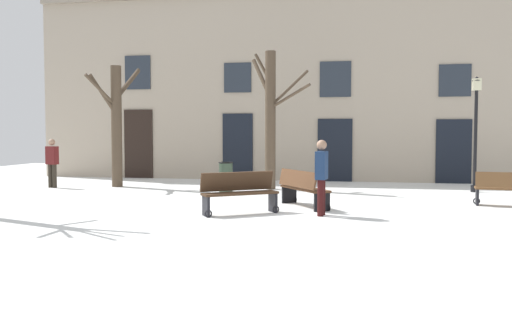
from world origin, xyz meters
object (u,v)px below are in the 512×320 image
object	(u,v)px
bench_back_to_back_left	(302,188)
bench_far_corner	(511,189)
bench_near_lamp	(239,192)
person_strolling	(321,174)
streetlamp	(476,121)
litter_bin	(226,177)
tree_left_of_center	(117,121)
tree_right_of_center	(271,116)
person_by_shop_door	(52,161)

from	to	relation	value
bench_back_to_back_left	bench_far_corner	bearing A→B (deg)	-113.35
bench_near_lamp	bench_far_corner	bearing A→B (deg)	-13.71
person_strolling	bench_near_lamp	bearing A→B (deg)	100.39
streetlamp	litter_bin	bearing A→B (deg)	-169.75
tree_left_of_center	streetlamp	distance (m)	11.44
tree_left_of_center	litter_bin	size ratio (longest dim) A/B	4.44
tree_left_of_center	bench_near_lamp	bearing A→B (deg)	-43.38
tree_right_of_center	person_strolling	distance (m)	5.73
tree_left_of_center	bench_far_corner	size ratio (longest dim) A/B	2.35
tree_left_of_center	bench_far_corner	distance (m)	12.07
tree_right_of_center	person_by_shop_door	world-z (taller)	tree_right_of_center
litter_bin	person_by_shop_door	world-z (taller)	person_by_shop_door
tree_right_of_center	person_strolling	bearing A→B (deg)	-69.13
bench_far_corner	person_strolling	bearing A→B (deg)	34.40
tree_right_of_center	litter_bin	size ratio (longest dim) A/B	4.82
bench_far_corner	person_by_shop_door	world-z (taller)	person_by_shop_door
bench_back_to_back_left	tree_left_of_center	bearing A→B (deg)	25.48
tree_right_of_center	person_strolling	xyz separation A→B (m)	(1.98, -5.18, -1.42)
bench_back_to_back_left	bench_near_lamp	size ratio (longest dim) A/B	1.01
streetlamp	bench_near_lamp	bearing A→B (deg)	-137.60
bench_far_corner	bench_near_lamp	world-z (taller)	bench_near_lamp
bench_back_to_back_left	streetlamp	bearing A→B (deg)	-83.73
tree_left_of_center	tree_right_of_center	bearing A→B (deg)	2.57
streetlamp	person_by_shop_door	size ratio (longest dim) A/B	2.19
streetlamp	bench_far_corner	size ratio (longest dim) A/B	2.03
tree_left_of_center	bench_far_corner	bearing A→B (deg)	-12.87
tree_left_of_center	bench_far_corner	world-z (taller)	tree_left_of_center
tree_left_of_center	person_strolling	world-z (taller)	tree_left_of_center
litter_bin	bench_far_corner	distance (m)	7.91
litter_bin	person_strolling	xyz separation A→B (m)	(3.20, -4.14, 0.46)
bench_back_to_back_left	person_by_shop_door	world-z (taller)	person_by_shop_door
bench_near_lamp	litter_bin	bearing A→B (deg)	73.72
tree_left_of_center	bench_back_to_back_left	bearing A→B (deg)	-29.34
bench_back_to_back_left	bench_far_corner	xyz separation A→B (m)	(5.03, 1.05, -0.02)
tree_right_of_center	bench_back_to_back_left	size ratio (longest dim) A/B	2.58
bench_back_to_back_left	person_strolling	distance (m)	1.42
tree_left_of_center	tree_right_of_center	size ratio (longest dim) A/B	0.92
bench_near_lamp	person_strolling	bearing A→B (deg)	-31.78
bench_near_lamp	bench_back_to_back_left	bearing A→B (deg)	11.45
bench_far_corner	person_by_shop_door	size ratio (longest dim) A/B	1.08
tree_right_of_center	bench_near_lamp	distance (m)	5.58
tree_left_of_center	litter_bin	world-z (taller)	tree_left_of_center
bench_far_corner	person_strolling	xyz separation A→B (m)	(-4.49, -2.29, 0.47)
tree_right_of_center	streetlamp	size ratio (longest dim) A/B	1.25
bench_back_to_back_left	bench_far_corner	distance (m)	5.14
tree_left_of_center	bench_back_to_back_left	size ratio (longest dim) A/B	2.38
tree_right_of_center	bench_far_corner	distance (m)	7.33
tree_left_of_center	tree_right_of_center	xyz separation A→B (m)	(5.17, 0.23, 0.15)
litter_bin	person_strolling	size ratio (longest dim) A/B	0.55
tree_right_of_center	person_by_shop_door	bearing A→B (deg)	-172.26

